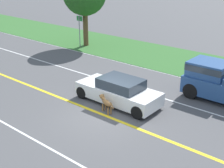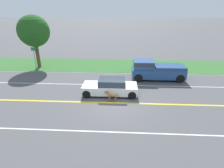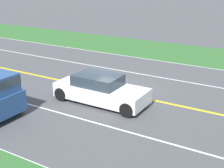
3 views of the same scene
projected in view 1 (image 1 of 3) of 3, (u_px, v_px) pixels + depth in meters
The scene contains 9 objects.
ground_plane at pixel (104, 115), 14.93m from camera, with size 400.00×400.00×0.00m, color #4C4C4F.
centre_divider_line at pixel (104, 115), 14.93m from camera, with size 0.18×160.00×0.01m, color yellow.
lane_edge_line_right at pixel (176, 76), 19.92m from camera, with size 0.14×160.00×0.01m, color white.
lane_dash_same_dir at pixel (145, 93), 17.42m from camera, with size 0.10×160.00×0.01m, color white.
lane_dash_oncoming at pixel (46, 146), 12.43m from camera, with size 0.10×160.00×0.01m, color white.
grass_verge_right at pixel (197, 64), 22.05m from camera, with size 6.00×160.00×0.03m, color #33662D.
ego_car at pixel (119, 91), 15.97m from camera, with size 1.81×4.50×1.37m.
dog at pixel (106, 102), 15.07m from camera, with size 0.49×1.22×0.84m.
street_sign at pixel (80, 27), 25.92m from camera, with size 0.11×0.64×2.64m.
Camera 1 is at (-9.97, -8.80, 6.96)m, focal length 50.00 mm.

